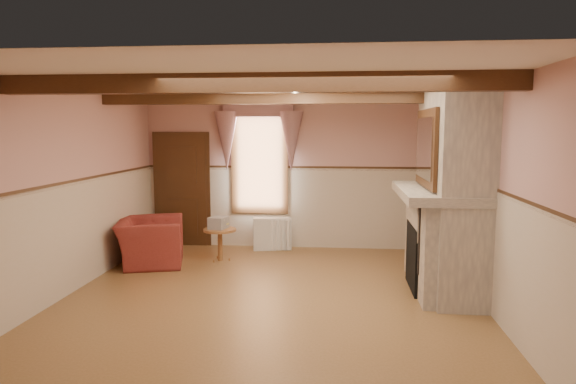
# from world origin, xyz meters

# --- Properties ---
(floor) EXTENTS (5.50, 6.00, 0.01)m
(floor) POSITION_xyz_m (0.00, 0.00, 0.00)
(floor) COLOR brown
(floor) RESTS_ON ground
(ceiling) EXTENTS (5.50, 6.00, 0.01)m
(ceiling) POSITION_xyz_m (0.00, 0.00, 2.80)
(ceiling) COLOR silver
(ceiling) RESTS_ON wall_back
(wall_back) EXTENTS (5.50, 0.02, 2.80)m
(wall_back) POSITION_xyz_m (0.00, 3.00, 1.40)
(wall_back) COLOR tan
(wall_back) RESTS_ON floor
(wall_front) EXTENTS (5.50, 0.02, 2.80)m
(wall_front) POSITION_xyz_m (0.00, -3.00, 1.40)
(wall_front) COLOR tan
(wall_front) RESTS_ON floor
(wall_left) EXTENTS (0.02, 6.00, 2.80)m
(wall_left) POSITION_xyz_m (-2.75, 0.00, 1.40)
(wall_left) COLOR tan
(wall_left) RESTS_ON floor
(wall_right) EXTENTS (0.02, 6.00, 2.80)m
(wall_right) POSITION_xyz_m (2.75, 0.00, 1.40)
(wall_right) COLOR tan
(wall_right) RESTS_ON floor
(wainscot) EXTENTS (5.50, 6.00, 1.50)m
(wainscot) POSITION_xyz_m (0.00, 0.00, 0.75)
(wainscot) COLOR #BFAD99
(wainscot) RESTS_ON floor
(chair_rail) EXTENTS (5.50, 6.00, 0.08)m
(chair_rail) POSITION_xyz_m (0.00, 0.00, 1.50)
(chair_rail) COLOR black
(chair_rail) RESTS_ON wainscot
(firebox) EXTENTS (0.20, 0.95, 0.90)m
(firebox) POSITION_xyz_m (2.00, 0.60, 0.45)
(firebox) COLOR black
(firebox) RESTS_ON floor
(armchair) EXTENTS (1.28, 1.38, 0.75)m
(armchair) POSITION_xyz_m (-2.20, 1.50, 0.38)
(armchair) COLOR maroon
(armchair) RESTS_ON floor
(side_table) EXTENTS (0.59, 0.59, 0.55)m
(side_table) POSITION_xyz_m (-1.11, 1.83, 0.28)
(side_table) COLOR brown
(side_table) RESTS_ON floor
(book_stack) EXTENTS (0.32, 0.37, 0.20)m
(book_stack) POSITION_xyz_m (-1.14, 1.86, 0.65)
(book_stack) COLOR #B7AD8C
(book_stack) RESTS_ON side_table
(radiator) EXTENTS (0.72, 0.32, 0.60)m
(radiator) POSITION_xyz_m (-0.33, 2.70, 0.30)
(radiator) COLOR silver
(radiator) RESTS_ON floor
(bowl) EXTENTS (0.35, 0.35, 0.09)m
(bowl) POSITION_xyz_m (2.24, 0.38, 1.46)
(bowl) COLOR brown
(bowl) RESTS_ON mantel
(mantel_clock) EXTENTS (0.14, 0.24, 0.20)m
(mantel_clock) POSITION_xyz_m (2.24, 1.18, 1.52)
(mantel_clock) COLOR black
(mantel_clock) RESTS_ON mantel
(oil_lamp) EXTENTS (0.11, 0.11, 0.28)m
(oil_lamp) POSITION_xyz_m (2.24, 1.25, 1.56)
(oil_lamp) COLOR gold
(oil_lamp) RESTS_ON mantel
(candle_red) EXTENTS (0.06, 0.06, 0.16)m
(candle_red) POSITION_xyz_m (2.24, 0.20, 1.50)
(candle_red) COLOR #B4162A
(candle_red) RESTS_ON mantel
(jar_yellow) EXTENTS (0.06, 0.06, 0.12)m
(jar_yellow) POSITION_xyz_m (2.24, 0.09, 1.48)
(jar_yellow) COLOR yellow
(jar_yellow) RESTS_ON mantel
(fireplace) EXTENTS (0.85, 2.00, 2.80)m
(fireplace) POSITION_xyz_m (2.42, 0.60, 1.40)
(fireplace) COLOR gray
(fireplace) RESTS_ON floor
(mantel) EXTENTS (1.05, 2.05, 0.12)m
(mantel) POSITION_xyz_m (2.24, 0.60, 1.36)
(mantel) COLOR gray
(mantel) RESTS_ON fireplace
(overmantel_mirror) EXTENTS (0.06, 1.44, 1.04)m
(overmantel_mirror) POSITION_xyz_m (2.06, 0.60, 1.97)
(overmantel_mirror) COLOR silver
(overmantel_mirror) RESTS_ON fireplace
(door) EXTENTS (1.10, 0.10, 2.10)m
(door) POSITION_xyz_m (-2.10, 2.94, 1.05)
(door) COLOR black
(door) RESTS_ON floor
(window) EXTENTS (1.06, 0.08, 2.02)m
(window) POSITION_xyz_m (-0.60, 2.97, 1.65)
(window) COLOR white
(window) RESTS_ON wall_back
(window_drapes) EXTENTS (1.30, 0.14, 1.40)m
(window_drapes) POSITION_xyz_m (-0.60, 2.88, 2.25)
(window_drapes) COLOR gray
(window_drapes) RESTS_ON wall_back
(ceiling_beam_front) EXTENTS (5.50, 0.18, 0.20)m
(ceiling_beam_front) POSITION_xyz_m (0.00, -1.20, 2.70)
(ceiling_beam_front) COLOR black
(ceiling_beam_front) RESTS_ON ceiling
(ceiling_beam_back) EXTENTS (5.50, 0.18, 0.20)m
(ceiling_beam_back) POSITION_xyz_m (0.00, 1.20, 2.70)
(ceiling_beam_back) COLOR black
(ceiling_beam_back) RESTS_ON ceiling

